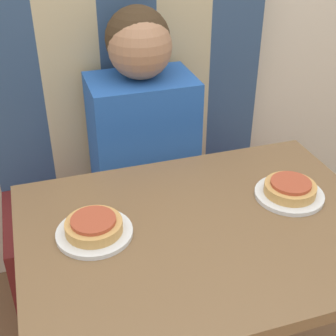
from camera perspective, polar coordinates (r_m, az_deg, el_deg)
booth_seat at (r=1.96m, az=-2.69°, el=-8.80°), size 1.05×0.47×0.49m
booth_backrest at (r=1.80m, az=-4.91°, el=11.18°), size 1.05×0.07×0.80m
dining_table at (r=1.25m, az=4.24°, el=-11.30°), size 0.91×0.66×0.78m
person at (r=1.64m, az=-3.24°, el=7.05°), size 0.36×0.26×0.69m
plate_left at (r=1.16m, az=-8.94°, el=-7.79°), size 0.19×0.19×0.01m
plate_right at (r=1.31m, az=14.54°, el=-3.16°), size 0.19×0.19×0.01m
pizza_left at (r=1.14m, az=-9.04°, el=-6.91°), size 0.14×0.14×0.04m
pizza_right at (r=1.30m, az=14.68°, el=-2.34°), size 0.14×0.14×0.04m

